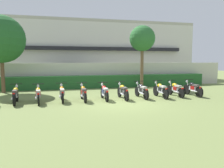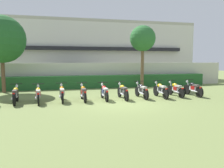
{
  "view_description": "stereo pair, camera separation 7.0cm",
  "coord_description": "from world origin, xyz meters",
  "views": [
    {
      "loc": [
        -3.12,
        -10.62,
        2.19
      ],
      "look_at": [
        0.0,
        1.56,
        0.83
      ],
      "focal_mm": 35.73,
      "sensor_mm": 36.0,
      "label": 1
    },
    {
      "loc": [
        -3.05,
        -10.63,
        2.19
      ],
      "look_at": [
        0.0,
        1.56,
        0.83
      ],
      "focal_mm": 35.73,
      "sensor_mm": 36.0,
      "label": 2
    }
  ],
  "objects": [
    {
      "name": "ground",
      "position": [
        0.0,
        0.0,
        0.0
      ],
      "size": [
        60.0,
        60.0,
        0.0
      ],
      "primitive_type": "plane",
      "color": "olive"
    },
    {
      "name": "motorcycle_in_row_4",
      "position": [
        -0.52,
        1.22,
        0.44
      ],
      "size": [
        0.6,
        1.81,
        0.94
      ],
      "rotation": [
        0.0,
        0.0,
        1.56
      ],
      "color": "black",
      "rests_on": "ground"
    },
    {
      "name": "compound_wall",
      "position": [
        0.0,
        7.24,
        0.97
      ],
      "size": [
        23.26,
        0.3,
        1.95
      ],
      "primitive_type": "cube",
      "color": "beige",
      "rests_on": "ground"
    },
    {
      "name": "motorcycle_in_row_9",
      "position": [
        5.01,
        1.21,
        0.46
      ],
      "size": [
        0.6,
        1.87,
        0.97
      ],
      "rotation": [
        0.0,
        0.0,
        1.59
      ],
      "color": "black",
      "rests_on": "ground"
    },
    {
      "name": "motorcycle_in_row_2",
      "position": [
        -2.8,
        1.29,
        0.45
      ],
      "size": [
        0.6,
        1.89,
        0.96
      ],
      "rotation": [
        0.0,
        0.0,
        1.59
      ],
      "color": "black",
      "rests_on": "ground"
    },
    {
      "name": "motorcycle_in_row_3",
      "position": [
        -1.68,
        1.22,
        0.44
      ],
      "size": [
        0.6,
        1.88,
        0.94
      ],
      "rotation": [
        0.0,
        0.0,
        1.59
      ],
      "color": "black",
      "rests_on": "ground"
    },
    {
      "name": "motorcycle_in_row_5",
      "position": [
        0.53,
        1.19,
        0.45
      ],
      "size": [
        0.6,
        1.9,
        0.95
      ],
      "rotation": [
        0.0,
        0.0,
        1.58
      ],
      "color": "black",
      "rests_on": "ground"
    },
    {
      "name": "motorcycle_in_row_1",
      "position": [
        -3.98,
        1.18,
        0.44
      ],
      "size": [
        0.6,
        1.91,
        0.95
      ],
      "rotation": [
        0.0,
        0.0,
        1.65
      ],
      "color": "black",
      "rests_on": "ground"
    },
    {
      "name": "tree_far_side",
      "position": [
        3.5,
        5.76,
        3.79
      ],
      "size": [
        1.99,
        1.99,
        4.84
      ],
      "color": "brown",
      "rests_on": "ground"
    },
    {
      "name": "hedge_row",
      "position": [
        0.0,
        6.54,
        0.49
      ],
      "size": [
        18.61,
        0.7,
        0.98
      ],
      "primitive_type": "cube",
      "color": "#235628",
      "rests_on": "ground"
    },
    {
      "name": "building",
      "position": [
        0.0,
        15.16,
        3.18
      ],
      "size": [
        24.49,
        6.5,
        6.36
      ],
      "color": "silver",
      "rests_on": "ground"
    },
    {
      "name": "motorcycle_in_row_6",
      "position": [
        1.67,
        1.25,
        0.45
      ],
      "size": [
        0.6,
        1.86,
        0.95
      ],
      "rotation": [
        0.0,
        0.0,
        1.59
      ],
      "color": "black",
      "rests_on": "ground"
    },
    {
      "name": "motorcycle_in_row_0",
      "position": [
        -5.07,
        1.25,
        0.46
      ],
      "size": [
        0.6,
        1.86,
        0.97
      ],
      "rotation": [
        0.0,
        0.0,
        1.62
      ],
      "color": "black",
      "rests_on": "ground"
    },
    {
      "name": "parked_car",
      "position": [
        -1.6,
        9.7,
        0.94
      ],
      "size": [
        4.71,
        2.58,
        1.89
      ],
      "rotation": [
        0.0,
        0.0,
        0.14
      ],
      "color": "navy",
      "rests_on": "ground"
    },
    {
      "name": "motorcycle_in_row_7",
      "position": [
        2.83,
        1.15,
        0.45
      ],
      "size": [
        0.6,
        1.87,
        0.97
      ],
      "rotation": [
        0.0,
        0.0,
        1.57
      ],
      "color": "black",
      "rests_on": "ground"
    },
    {
      "name": "tree_near_inspector",
      "position": [
        -6.5,
        5.51,
        3.54
      ],
      "size": [
        3.13,
        3.13,
        5.11
      ],
      "color": "brown",
      "rests_on": "ground"
    },
    {
      "name": "motorcycle_in_row_8",
      "position": [
        3.89,
        1.3,
        0.44
      ],
      "size": [
        0.6,
        1.89,
        0.95
      ],
      "rotation": [
        0.0,
        0.0,
        1.59
      ],
      "color": "black",
      "rests_on": "ground"
    }
  ]
}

